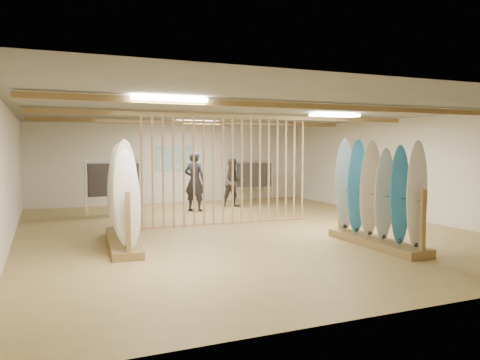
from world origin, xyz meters
name	(u,v)px	position (x,y,z in m)	size (l,w,h in m)	color
floor	(240,229)	(0.00, 0.00, 0.00)	(12.00, 12.00, 0.00)	tan
ceiling	(240,113)	(0.00, 0.00, 2.80)	(12.00, 12.00, 0.00)	gray
wall_back	(175,164)	(0.00, 6.00, 1.40)	(12.00, 12.00, 0.00)	silver
wall_front	(431,195)	(0.00, -6.00, 1.40)	(12.00, 12.00, 0.00)	silver
wall_left	(8,177)	(-5.00, 0.00, 1.40)	(12.00, 12.00, 0.00)	silver
wall_right	(403,168)	(5.00, 0.00, 1.40)	(12.00, 12.00, 0.00)	silver
ceiling_slats	(240,116)	(0.00, 0.00, 2.72)	(9.50, 6.12, 0.10)	olive
light_panels	(240,116)	(0.00, 0.00, 2.74)	(1.20, 0.35, 0.06)	white
bamboo_partition	(228,170)	(0.00, 0.80, 1.40)	(4.45, 0.05, 2.78)	tan
poster	(175,158)	(0.00, 5.98, 1.60)	(1.40, 0.03, 0.90)	teal
rack_left	(122,211)	(-2.91, -0.77, 0.70)	(0.80, 2.94, 2.03)	olive
rack_right	(377,211)	(1.78, -2.84, 0.71)	(0.58, 2.57, 2.07)	olive
clothing_rack_a	(113,179)	(-2.51, 3.44, 1.06)	(1.52, 0.47, 1.63)	silver
clothing_rack_b	(253,175)	(2.73, 5.26, 0.98)	(1.40, 0.44, 1.51)	silver
shopper_a	(195,177)	(-0.02, 3.58, 1.06)	(0.77, 0.52, 2.11)	#222228
shopper_b	(233,179)	(1.46, 4.03, 0.92)	(0.89, 0.69, 1.84)	#36312A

